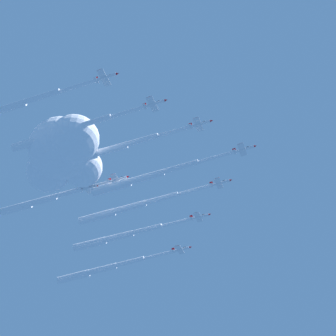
% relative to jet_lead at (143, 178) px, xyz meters
% --- Properties ---
extents(jet_lead, '(67.23, 37.32, 4.37)m').
position_rel_jet_lead_xyz_m(jet_lead, '(0.00, 0.00, 0.00)').
color(jet_lead, silver).
extents(jet_port_inner, '(66.79, 37.45, 4.37)m').
position_rel_jet_lead_xyz_m(jet_port_inner, '(19.58, -6.99, 2.28)').
color(jet_port_inner, silver).
extents(jet_starboard_inner, '(60.29, 34.86, 4.34)m').
position_rel_jet_lead_xyz_m(jet_starboard_inner, '(0.44, 18.92, 2.99)').
color(jet_starboard_inner, silver).
extents(jet_port_mid, '(62.38, 36.14, 4.35)m').
position_rel_jet_lead_xyz_m(jet_port_mid, '(36.57, -14.91, 1.69)').
color(jet_port_mid, silver).
extents(jet_starboard_mid, '(61.64, 34.77, 4.31)m').
position_rel_jet_lead_xyz_m(jet_starboard_mid, '(6.29, 39.35, 1.08)').
color(jet_starboard_mid, silver).
extents(jet_port_outer, '(65.14, 36.18, 4.29)m').
position_rel_jet_lead_xyz_m(jet_port_outer, '(58.25, -22.00, -0.23)').
color(jet_port_outer, silver).
extents(jet_starboard_outer, '(64.87, 37.40, 4.28)m').
position_rel_jet_lead_xyz_m(jet_starboard_outer, '(13.37, 61.58, 2.99)').
color(jet_starboard_outer, silver).
extents(jet_trail_port, '(57.48, 32.91, 4.26)m').
position_rel_jet_lead_xyz_m(jet_trail_port, '(43.31, 23.98, 3.09)').
color(jet_trail_port, silver).
extents(jet_trail_starboard, '(61.66, 35.88, 4.36)m').
position_rel_jet_lead_xyz_m(jet_trail_starboard, '(58.43, 32.62, 2.67)').
color(jet_trail_starboard, silver).
extents(cloud_puff, '(42.69, 35.53, 27.75)m').
position_rel_jet_lead_xyz_m(cloud_puff, '(16.30, 31.45, 6.12)').
color(cloud_puff, white).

